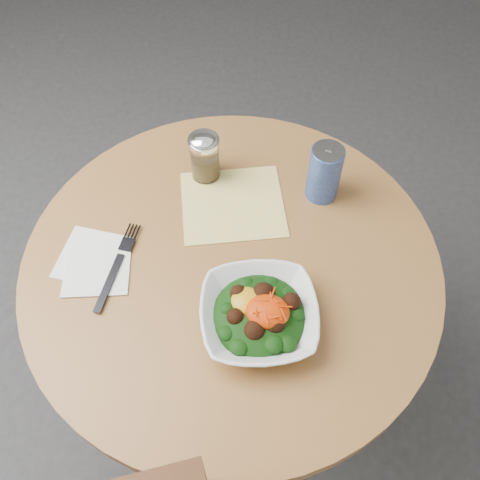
{
  "coord_description": "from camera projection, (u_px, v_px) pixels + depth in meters",
  "views": [
    {
      "loc": [
        0.09,
        -0.61,
        1.71
      ],
      "look_at": [
        0.02,
        0.01,
        0.81
      ],
      "focal_mm": 40.0,
      "sensor_mm": 36.0,
      "label": 1
    }
  ],
  "objects": [
    {
      "name": "fork",
      "position": [
        118.0,
        263.0,
        1.13
      ],
      "size": [
        0.05,
        0.23,
        0.0
      ],
      "color": "black",
      "rests_on": "table"
    },
    {
      "name": "ground",
      "position": [
        234.0,
        382.0,
        1.76
      ],
      "size": [
        6.0,
        6.0,
        0.0
      ],
      "primitive_type": "plane",
      "color": "#2F2F31",
      "rests_on": "ground"
    },
    {
      "name": "table",
      "position": [
        232.0,
        303.0,
        1.31
      ],
      "size": [
        0.9,
        0.9,
        0.75
      ],
      "color": "black",
      "rests_on": "ground"
    },
    {
      "name": "spice_shaker",
      "position": [
        205.0,
        156.0,
        1.23
      ],
      "size": [
        0.07,
        0.07,
        0.13
      ],
      "color": "silver",
      "rests_on": "table"
    },
    {
      "name": "cloth_napkin",
      "position": [
        233.0,
        204.0,
        1.23
      ],
      "size": [
        0.27,
        0.26,
        0.0
      ],
      "primitive_type": "cube",
      "rotation": [
        0.0,
        0.0,
        0.22
      ],
      "color": "#DCB60B",
      "rests_on": "table"
    },
    {
      "name": "beverage_can",
      "position": [
        324.0,
        173.0,
        1.19
      ],
      "size": [
        0.07,
        0.07,
        0.14
      ],
      "color": "navy",
      "rests_on": "table"
    },
    {
      "name": "paper_napkins",
      "position": [
        95.0,
        262.0,
        1.14
      ],
      "size": [
        0.17,
        0.18,
        0.0
      ],
      "color": "white",
      "rests_on": "table"
    },
    {
      "name": "salad_bowl",
      "position": [
        259.0,
        315.0,
        1.03
      ],
      "size": [
        0.26,
        0.26,
        0.09
      ],
      "color": "white",
      "rests_on": "table"
    }
  ]
}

